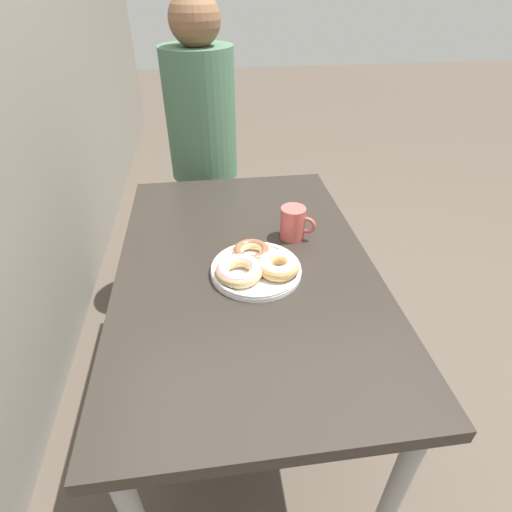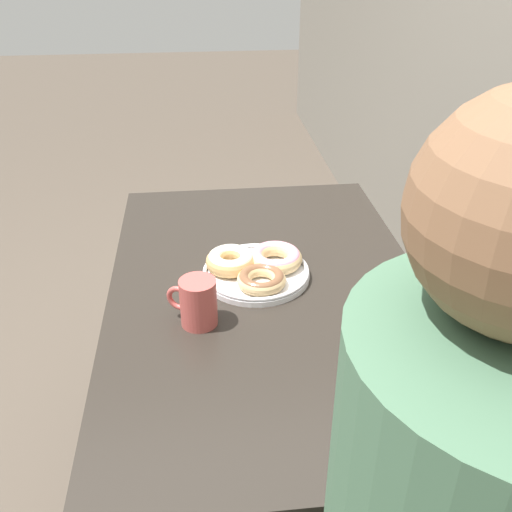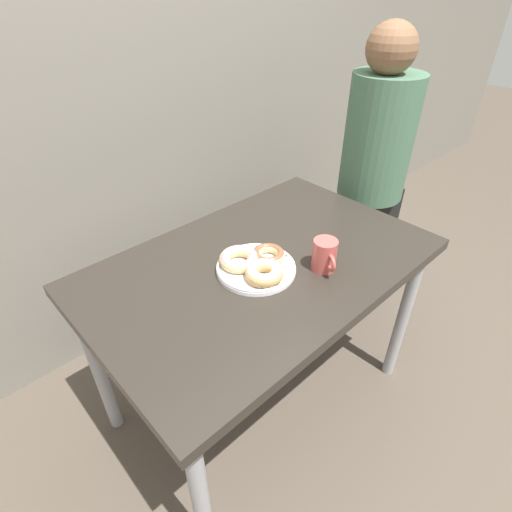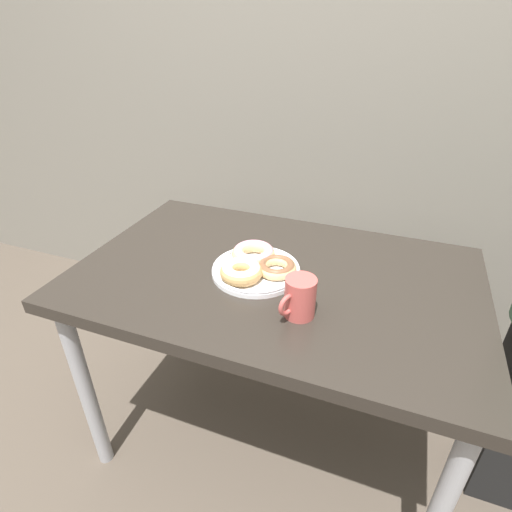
{
  "view_description": "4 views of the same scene",
  "coord_description": "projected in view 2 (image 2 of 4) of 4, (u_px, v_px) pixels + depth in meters",
  "views": [
    {
      "loc": [
        -0.96,
        0.42,
        1.48
      ],
      "look_at": [
        -0.05,
        0.3,
        0.82
      ],
      "focal_mm": 28.0,
      "sensor_mm": 36.0,
      "label": 1
    },
    {
      "loc": [
        1.13,
        0.17,
        1.51
      ],
      "look_at": [
        -0.05,
        0.3,
        0.82
      ],
      "focal_mm": 40.0,
      "sensor_mm": 36.0,
      "label": 2
    },
    {
      "loc": [
        -0.77,
        -0.47,
        1.57
      ],
      "look_at": [
        -0.05,
        0.3,
        0.82
      ],
      "focal_mm": 28.0,
      "sensor_mm": 36.0,
      "label": 3
    },
    {
      "loc": [
        0.31,
        -0.65,
        1.41
      ],
      "look_at": [
        -0.05,
        0.3,
        0.82
      ],
      "focal_mm": 28.0,
      "sensor_mm": 36.0,
      "label": 4
    }
  ],
  "objects": [
    {
      "name": "donut_plate",
      "position": [
        256.0,
        267.0,
        1.4
      ],
      "size": [
        0.28,
        0.26,
        0.06
      ],
      "color": "white",
      "rests_on": "dining_table"
    },
    {
      "name": "ground_plane",
      "position": [
        161.0,
        502.0,
        1.72
      ],
      "size": [
        14.0,
        14.0,
        0.0
      ],
      "primitive_type": "plane",
      "color": "#4C4238"
    },
    {
      "name": "dining_table",
      "position": [
        268.0,
        315.0,
        1.41
      ],
      "size": [
        1.2,
        0.76,
        0.76
      ],
      "color": "#28231E",
      "rests_on": "ground_plane"
    },
    {
      "name": "coffee_mug",
      "position": [
        197.0,
        302.0,
        1.22
      ],
      "size": [
        0.08,
        0.11,
        0.11
      ],
      "color": "#B74C47",
      "rests_on": "dining_table"
    }
  ]
}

